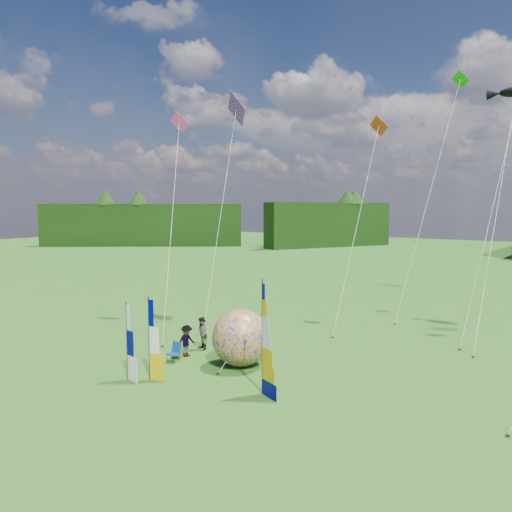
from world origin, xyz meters
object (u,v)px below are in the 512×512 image
Objects in this scene: spectator_b at (202,334)px; camp_chair at (173,352)px; side_banner_far at (127,342)px; spectator_c at (187,341)px; spectator_d at (256,336)px; spectator_a at (240,344)px; feather_banner_main at (262,339)px; bol_inflatable at (241,338)px; kite_whale at (498,193)px; side_banner_left at (149,340)px.

camp_chair is (0.38, -2.44, -0.38)m from spectator_b.
side_banner_far is 4.13m from spectator_c.
spectator_b is 0.97× the size of spectator_d.
camp_chair is at bearing -55.56° from spectator_b.
spectator_d is at bearing 67.35° from spectator_a.
spectator_c is 1.63× the size of camp_chair.
spectator_c is (-6.11, 1.82, -1.47)m from feather_banner_main.
side_banner_far reaches higher than spectator_c.
bol_inflatable is at bearing 10.95° from spectator_b.
bol_inflatable is 17.85m from kite_whale.
kite_whale is at bearing -95.03° from spectator_d.
spectator_b is at bearing 162.30° from spectator_a.
spectator_c is 1.14m from camp_chair.
bol_inflatable is (2.78, 4.51, -0.30)m from side_banner_far.
spectator_c is (-1.13, 3.43, -0.99)m from side_banner_left.
spectator_d is at bearing 107.99° from bol_inflatable.
spectator_b reaches higher than camp_chair.
bol_inflatable is 1.70× the size of spectator_c.
spectator_d is 16.80m from kite_whale.
feather_banner_main is 3.05× the size of spectator_a.
spectator_b is at bearing 175.84° from feather_banner_main.
camp_chair is (-5.94, 0.74, -1.78)m from feather_banner_main.
camp_chair is at bearing 89.42° from spectator_d.
side_banner_left is 2.85m from camp_chair.
side_banner_far is 1.92× the size of spectator_b.
spectator_b is (-0.58, 5.38, -0.80)m from side_banner_far.
feather_banner_main reaches higher than camp_chair.
kite_whale is at bearing -35.51° from spectator_c.
side_banner_left reaches higher than spectator_a.
spectator_d is (2.67, 1.22, 0.02)m from spectator_b.
bol_inflatable is 3.47m from camp_chair.
camp_chair is at bearing 101.82° from side_banner_far.
spectator_a is 0.83× the size of spectator_d.
spectator_a is at bearing 64.85° from side_banner_left.
side_banner_left is 2.21× the size of spectator_c.
side_banner_far reaches higher than camp_chair.
spectator_a is at bearing 117.07° from spectator_d.
spectator_a is at bearing 43.64° from camp_chair.
spectator_d is at bearing 66.80° from side_banner_left.
side_banner_far reaches higher than spectator_a.
side_banner_left is 5.09m from spectator_a.
spectator_c is at bearing 94.08° from camp_chair.
spectator_b reaches higher than spectator_a.
side_banner_far is 5.85m from spectator_a.
kite_whale reaches higher than feather_banner_main.
spectator_c is (-3.14, -0.49, -0.57)m from bol_inflatable.
side_banner_left is at bearing -144.22° from kite_whale.
bol_inflatable is at bearing 23.22° from camp_chair.
kite_whale reaches higher than side_banner_left.
spectator_b is 1.38m from spectator_c.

